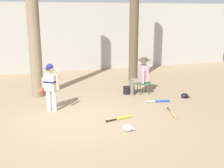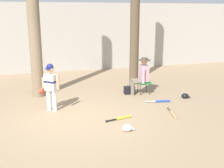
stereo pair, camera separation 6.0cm
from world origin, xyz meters
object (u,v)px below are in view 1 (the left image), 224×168
young_ballplayer (50,84)px  seated_spectator (141,75)px  folding_stool (143,83)px  batting_helmet_white (128,128)px  bat_wood_tan (173,114)px  batting_helmet_black (185,96)px  tree_behind_spectator (134,17)px  bat_yellow_trainer (122,118)px  tree_near_player (32,2)px  handbag_beside_stool (129,90)px  bat_blue_youth (160,101)px

young_ballplayer → seated_spectator: (2.96, 0.83, -0.10)m
young_ballplayer → seated_spectator: size_ratio=1.09×
young_ballplayer → folding_stool: size_ratio=3.03×
batting_helmet_white → young_ballplayer: bearing=129.7°
bat_wood_tan → batting_helmet_black: batting_helmet_black is taller
bat_wood_tan → batting_helmet_white: (-1.47, -0.59, 0.04)m
tree_behind_spectator → batting_helmet_white: 5.42m
bat_yellow_trainer → folding_stool: bearing=54.5°
batting_helmet_white → batting_helmet_black: bearing=35.6°
tree_near_player → tree_behind_spectator: 3.88m
handbag_beside_stool → batting_helmet_white: size_ratio=1.23×
bat_blue_youth → bat_wood_tan: bearing=-99.5°
young_ballplayer → batting_helmet_black: (4.12, -0.02, -0.68)m
seated_spectator → bat_wood_tan: seated_spectator is taller
tree_near_player → batting_helmet_white: 4.78m
handbag_beside_stool → bat_blue_youth: size_ratio=0.46×
tree_behind_spectator → batting_helmet_black: bearing=-74.8°
tree_near_player → young_ballplayer: tree_near_player is taller
tree_behind_spectator → batting_helmet_black: (0.72, -2.65, -2.38)m
handbag_beside_stool → batting_helmet_black: size_ratio=1.22×
handbag_beside_stool → bat_wood_tan: 2.23m
tree_behind_spectator → young_ballplayer: size_ratio=4.21×
young_ballplayer → batting_helmet_white: size_ratio=4.74×
tree_behind_spectator → batting_helmet_white: size_ratio=19.97×
tree_near_player → folding_stool: bearing=-11.7°
bat_yellow_trainer → young_ballplayer: bearing=145.1°
tree_behind_spectator → bat_wood_tan: bearing=-95.6°
bat_yellow_trainer → bat_wood_tan: bearing=-5.0°
bat_blue_youth → batting_helmet_black: batting_helmet_black is taller
young_ballplayer → bat_blue_youth: bearing=-3.4°
young_ballplayer → bat_yellow_trainer: (1.65, -1.15, -0.71)m
batting_helmet_black → bat_yellow_trainer: bearing=-155.3°
tree_behind_spectator → folding_stool: tree_behind_spectator is taller
tree_behind_spectator → bat_blue_youth: tree_behind_spectator is taller
seated_spectator → bat_yellow_trainer: size_ratio=1.66×
handbag_beside_stool → bat_blue_youth: 1.26m
bat_wood_tan → bat_yellow_trainer: (-1.37, 0.12, -0.00)m
folding_stool → batting_helmet_white: size_ratio=1.57×
tree_behind_spectator → bat_wood_tan: (-0.38, -3.91, -2.42)m
seated_spectator → bat_blue_youth: bearing=-77.0°
tree_behind_spectator → handbag_beside_stool: tree_behind_spectator is taller
batting_helmet_black → tree_near_player: bearing=160.8°
tree_near_player → batting_helmet_black: 5.46m
young_ballplayer → batting_helmet_black: size_ratio=4.67×
young_ballplayer → bat_wood_tan: bearing=-22.9°
batting_helmet_black → young_ballplayer: bearing=179.8°
tree_near_player → bat_yellow_trainer: size_ratio=8.89×
seated_spectator → batting_helmet_black: (1.16, -0.85, -0.57)m
young_ballplayer → batting_helmet_white: 2.51m
folding_stool → bat_wood_tan: bearing=-91.2°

